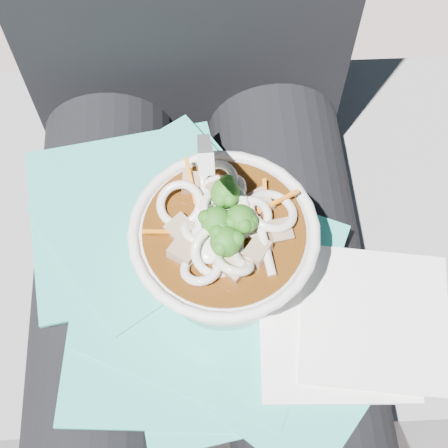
{
  "coord_description": "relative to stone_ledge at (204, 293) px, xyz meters",
  "views": [
    {
      "loc": [
        0.01,
        -0.22,
        1.16
      ],
      "look_at": [
        0.02,
        0.0,
        0.74
      ],
      "focal_mm": 50.0,
      "sensor_mm": 36.0,
      "label": 1
    }
  ],
  "objects": [
    {
      "name": "person_body",
      "position": [
        0.0,
        -0.06,
        0.34
      ],
      "size": [
        0.34,
        0.94,
        1.03
      ],
      "color": "black",
      "rests_on": "ground"
    },
    {
      "name": "ground",
      "position": [
        0.0,
        -0.15,
        -0.24
      ],
      "size": [
        20.0,
        20.0,
        0.0
      ],
      "primitive_type": "plane",
      "color": "slate",
      "rests_on": "ground"
    },
    {
      "name": "stone_ledge",
      "position": [
        0.0,
        0.0,
        0.0
      ],
      "size": [
        1.01,
        0.52,
        0.48
      ],
      "primitive_type": "cube",
      "rotation": [
        0.0,
        0.0,
        -0.02
      ],
      "color": "slate",
      "rests_on": "ground"
    },
    {
      "name": "udon_bowl",
      "position": [
        0.02,
        -0.15,
        0.46
      ],
      "size": [
        0.15,
        0.16,
        0.19
      ],
      "color": "white",
      "rests_on": "plastic_bag"
    },
    {
      "name": "lap",
      "position": [
        0.0,
        -0.15,
        0.32
      ],
      "size": [
        0.34,
        0.48,
        0.15
      ],
      "color": "black",
      "rests_on": "stone_ledge"
    },
    {
      "name": "napkins",
      "position": [
        0.13,
        -0.2,
        0.42
      ],
      "size": [
        0.17,
        0.14,
        0.01
      ],
      "color": "white",
      "rests_on": "plastic_bag"
    },
    {
      "name": "plastic_bag",
      "position": [
        -0.01,
        -0.14,
        0.4
      ],
      "size": [
        0.35,
        0.36,
        0.02
      ],
      "color": "#2AB09B",
      "rests_on": "lap"
    }
  ]
}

